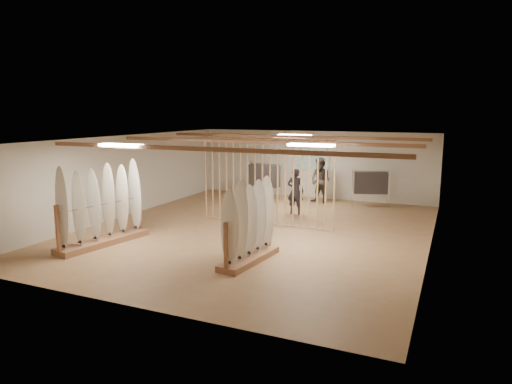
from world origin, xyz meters
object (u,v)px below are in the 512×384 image
at_px(clothing_rack_a, 264,176).
at_px(shopper_a, 295,188).
at_px(shopper_b, 321,178).
at_px(rack_right, 249,235).
at_px(clothing_rack_b, 371,183).
at_px(rack_left, 102,217).

height_order(clothing_rack_a, shopper_a, shopper_a).
bearing_deg(shopper_b, rack_right, -68.45).
bearing_deg(shopper_a, shopper_b, -96.79).
xyz_separation_m(clothing_rack_a, clothing_rack_b, (4.27, 0.26, -0.07)).
distance_m(rack_left, rack_right, 4.29).
bearing_deg(shopper_b, shopper_a, -78.50).
relative_size(clothing_rack_b, shopper_a, 0.77).
relative_size(clothing_rack_a, shopper_a, 0.83).
relative_size(rack_right, clothing_rack_a, 1.39).
distance_m(clothing_rack_b, shopper_a, 3.19).
xyz_separation_m(rack_right, shopper_a, (-0.68, 5.43, 0.25)).
bearing_deg(rack_left, shopper_b, 73.95).
bearing_deg(clothing_rack_b, clothing_rack_a, 164.44).
bearing_deg(shopper_a, rack_left, 58.00).
relative_size(rack_right, shopper_b, 1.05).
relative_size(rack_left, clothing_rack_b, 1.97).
distance_m(clothing_rack_a, shopper_a, 2.88).
bearing_deg(rack_right, shopper_b, 99.75).
bearing_deg(clothing_rack_a, shopper_a, -37.43).
xyz_separation_m(clothing_rack_b, shopper_b, (-1.95, -0.04, 0.09)).
relative_size(rack_right, shopper_a, 1.15).
bearing_deg(clothing_rack_a, rack_right, -62.64).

